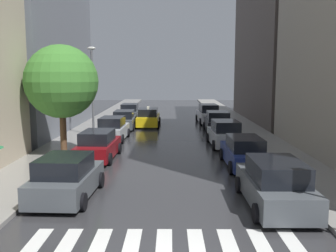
% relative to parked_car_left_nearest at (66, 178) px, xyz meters
% --- Properties ---
extents(ground_plane, '(28.00, 72.00, 0.04)m').
position_rel_parked_car_left_nearest_xyz_m(ground_plane, '(3.77, 17.93, -0.80)').
color(ground_plane, '#2E2E31').
extents(sidewalk_left, '(3.00, 72.00, 0.15)m').
position_rel_parked_car_left_nearest_xyz_m(sidewalk_left, '(-2.73, 17.93, -0.70)').
color(sidewalk_left, gray).
rests_on(sidewalk_left, ground).
extents(sidewalk_right, '(3.00, 72.00, 0.15)m').
position_rel_parked_car_left_nearest_xyz_m(sidewalk_right, '(10.27, 17.93, -0.70)').
color(sidewalk_right, gray).
rests_on(sidewalk_right, ground).
extents(crosswalk_stripes, '(7.65, 2.20, 0.01)m').
position_rel_parked_car_left_nearest_xyz_m(crosswalk_stripes, '(3.77, -4.01, -0.77)').
color(crosswalk_stripes, silver).
rests_on(crosswalk_stripes, ground).
extents(building_right_mid, '(6.00, 17.62, 15.24)m').
position_rel_parked_car_left_nearest_xyz_m(building_right_mid, '(14.77, 24.17, 6.84)').
color(building_right_mid, '#564C47').
rests_on(building_right_mid, ground).
extents(parked_car_left_nearest, '(2.30, 4.22, 1.66)m').
position_rel_parked_car_left_nearest_xyz_m(parked_car_left_nearest, '(0.00, 0.00, 0.00)').
color(parked_car_left_nearest, '#474C51').
rests_on(parked_car_left_nearest, ground).
extents(parked_car_left_second, '(2.13, 4.40, 1.61)m').
position_rel_parked_car_left_nearest_xyz_m(parked_car_left_second, '(-0.04, 6.63, -0.02)').
color(parked_car_left_second, maroon).
rests_on(parked_car_left_second, ground).
extents(parked_car_left_third, '(2.11, 4.24, 1.68)m').
position_rel_parked_car_left_nearest_xyz_m(parked_car_left_third, '(-0.16, 12.65, 0.01)').
color(parked_car_left_third, '#B2B7BF').
rests_on(parked_car_left_third, ground).
extents(parked_car_left_fourth, '(1.99, 4.60, 1.59)m').
position_rel_parked_car_left_nearest_xyz_m(parked_car_left_fourth, '(-0.01, 18.39, -0.03)').
color(parked_car_left_fourth, '#474C51').
rests_on(parked_car_left_fourth, ground).
extents(parked_car_left_fifth, '(1.98, 4.48, 1.71)m').
position_rel_parked_car_left_nearest_xyz_m(parked_car_left_fifth, '(-0.15, 24.13, 0.02)').
color(parked_car_left_fifth, '#474C51').
rests_on(parked_car_left_fifth, ground).
extents(parked_car_right_nearest, '(2.14, 4.74, 1.72)m').
position_rel_parked_car_left_nearest_xyz_m(parked_car_right_nearest, '(7.65, -0.89, 0.03)').
color(parked_car_right_nearest, '#474C51').
rests_on(parked_car_right_nearest, ground).
extents(parked_car_right_second, '(2.02, 4.54, 1.57)m').
position_rel_parked_car_left_nearest_xyz_m(parked_car_right_second, '(7.67, 4.92, -0.04)').
color(parked_car_right_second, navy).
rests_on(parked_car_right_second, ground).
extents(parked_car_right_third, '(2.15, 4.21, 1.71)m').
position_rel_parked_car_left_nearest_xyz_m(parked_car_right_third, '(7.50, 10.45, 0.02)').
color(parked_car_right_third, '#B2B7BF').
rests_on(parked_car_right_third, ground).
extents(parked_car_right_fourth, '(2.14, 4.31, 1.70)m').
position_rel_parked_car_left_nearest_xyz_m(parked_car_right_fourth, '(7.75, 16.42, 0.02)').
color(parked_car_right_fourth, black).
rests_on(parked_car_right_fourth, ground).
extents(parked_car_right_fifth, '(2.17, 4.66, 1.82)m').
position_rel_parked_car_left_nearest_xyz_m(parked_car_right_fifth, '(7.55, 22.19, 0.07)').
color(parked_car_right_fifth, silver).
rests_on(parked_car_right_fifth, ground).
extents(taxi_midroad, '(2.11, 4.61, 1.81)m').
position_rel_parked_car_left_nearest_xyz_m(taxi_midroad, '(1.96, 19.93, -0.01)').
color(taxi_midroad, yellow).
rests_on(taxi_midroad, ground).
extents(street_tree_left, '(4.09, 4.09, 6.16)m').
position_rel_parked_car_left_nearest_xyz_m(street_tree_left, '(-2.12, 7.24, 3.48)').
color(street_tree_left, '#513823').
rests_on(street_tree_left, sidewalk_left).
extents(lamp_post_left, '(0.60, 0.28, 6.49)m').
position_rel_parked_car_left_nearest_xyz_m(lamp_post_left, '(-1.78, 13.94, 3.14)').
color(lamp_post_left, '#595B60').
rests_on(lamp_post_left, sidewalk_left).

